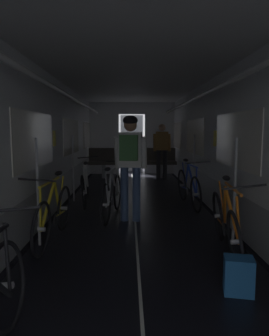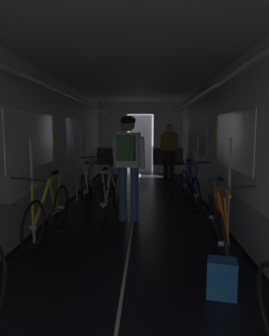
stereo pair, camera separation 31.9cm
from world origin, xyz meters
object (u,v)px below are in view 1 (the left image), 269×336
Objects in this scene: bench_seat_far_left at (104,160)px; bicycle_white at (85,186)px; bicycle_orange at (226,223)px; backpack_on_floor at (239,276)px; bicycle_silver_in_aisle at (112,195)px; person_standing_near_bench at (162,148)px; bicycle_yellow at (54,214)px; person_cyclist_aisle at (130,157)px; bench_seat_far_right at (160,160)px; bicycle_blue at (189,187)px.

bench_seat_far_left is 3.65m from bicycle_white.
bench_seat_far_left and bicycle_orange have the same top height.
bicycle_silver_in_aisle is at bearing 116.18° from backpack_on_floor.
bicycle_orange is at bearing -49.06° from bicycle_silver_in_aisle.
backpack_on_floor is (-0.00, -6.88, -0.81)m from person_standing_near_bench.
bicycle_yellow is 1.56m from person_cyclist_aisle.
bicycle_blue is at bearing -87.33° from bench_seat_far_right.
backpack_on_floor is (1.80, -7.25, -0.40)m from bench_seat_far_left.
bicycle_blue is (1.98, -3.84, -0.18)m from bench_seat_far_left.
bicycle_orange is 0.98× the size of person_cyclist_aisle.
person_cyclist_aisle is at bearing 112.52° from backpack_on_floor.
bicycle_orange is at bearing -88.47° from bench_seat_far_right.
bicycle_white is (-0.09, -3.65, -0.18)m from bench_seat_far_left.
bench_seat_far_right reaches higher than bicycle_white.
person_cyclist_aisle is 1.03× the size of bicycle_silver_in_aisle.
bicycle_silver_in_aisle is at bearing 139.73° from person_cyclist_aisle.
bicycle_white reaches higher than bicycle_silver_in_aisle.
bicycle_orange is 2.23m from bicycle_silver_in_aisle.
backpack_on_floor is (-0.17, -0.95, -0.21)m from bicycle_orange.
person_standing_near_bench reaches higher than bicycle_blue.
bench_seat_far_left is 6.61m from bicycle_orange.
person_standing_near_bench is at bearing 90.00° from backpack_on_floor.
bicycle_yellow is 1.01× the size of bicycle_silver_in_aisle.
person_standing_near_bench is at bearing 77.74° from person_cyclist_aisle.
person_standing_near_bench reaches higher than bicycle_yellow.
bicycle_orange is (0.17, -6.31, -0.19)m from bench_seat_far_right.
bicycle_blue is at bearing -5.27° from bicycle_white.
bicycle_white is at bearing 126.33° from person_cyclist_aisle.
bicycle_orange reaches higher than backpack_on_floor.
bicycle_white is at bearing 121.59° from bicycle_silver_in_aisle.
bench_seat_far_left is 0.58× the size of bicycle_yellow.
bench_seat_far_right reaches higher than backpack_on_floor.
bicycle_silver_in_aisle is at bearing -105.59° from bench_seat_far_right.
person_cyclist_aisle is at bearing -53.67° from bicycle_white.
bicycle_blue is 0.98× the size of person_cyclist_aisle.
person_cyclist_aisle reaches higher than bench_seat_far_left.
bench_seat_far_right is 3.85m from bicycle_blue.
bicycle_silver_in_aisle is at bearing -58.41° from bicycle_white.
bicycle_blue reaches higher than bicycle_silver_in_aisle.
bicycle_silver_in_aisle is (0.71, 1.22, 0.00)m from bicycle_yellow.
bicycle_orange is 1.95m from person_cyclist_aisle.
bicycle_yellow is 5.86m from person_standing_near_bench.
bicycle_orange is 4.98× the size of backpack_on_floor.
person_standing_near_bench is (0.00, -0.38, 0.41)m from bench_seat_far_right.
bicycle_blue is 3.43m from backpack_on_floor.
person_standing_near_bench is (1.29, 4.25, 0.59)m from bicycle_silver_in_aisle.
bicycle_blue is 1.00× the size of person_standing_near_bench.
person_cyclist_aisle reaches higher than bicycle_silver_in_aisle.
person_cyclist_aisle is (-1.15, 1.42, 0.69)m from bicycle_orange.
bicycle_white is 3.36m from bicycle_orange.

